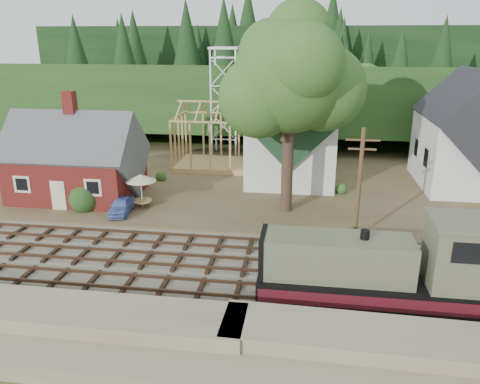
# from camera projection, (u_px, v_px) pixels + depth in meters

# --- Properties ---
(ground) EXTENTS (140.00, 140.00, 0.00)m
(ground) POSITION_uv_depth(u_px,v_px,m) (245.00, 270.00, 28.51)
(ground) COLOR #384C1E
(ground) RESTS_ON ground
(embankment) EXTENTS (64.00, 5.00, 1.60)m
(embankment) POSITION_uv_depth(u_px,v_px,m) (219.00, 362.00, 20.54)
(embankment) COLOR #7F7259
(embankment) RESTS_ON ground
(railroad_bed) EXTENTS (64.00, 11.00, 0.16)m
(railroad_bed) POSITION_uv_depth(u_px,v_px,m) (245.00, 269.00, 28.49)
(railroad_bed) COLOR #726B5B
(railroad_bed) RESTS_ON ground
(village_flat) EXTENTS (64.00, 26.00, 0.30)m
(village_flat) POSITION_uv_depth(u_px,v_px,m) (269.00, 181.00, 45.36)
(village_flat) COLOR brown
(village_flat) RESTS_ON ground
(hillside) EXTENTS (70.00, 28.96, 12.74)m
(hillside) POSITION_uv_depth(u_px,v_px,m) (283.00, 134.00, 67.93)
(hillside) COLOR #1E3F19
(hillside) RESTS_ON ground
(ridge) EXTENTS (80.00, 20.00, 12.00)m
(ridge) POSITION_uv_depth(u_px,v_px,m) (288.00, 116.00, 82.94)
(ridge) COLOR black
(ridge) RESTS_ON ground
(depot) EXTENTS (10.80, 7.41, 9.00)m
(depot) POSITION_uv_depth(u_px,v_px,m) (77.00, 163.00, 39.97)
(depot) COLOR #531513
(depot) RESTS_ON village_flat
(church) EXTENTS (8.40, 15.17, 13.00)m
(church) POSITION_uv_depth(u_px,v_px,m) (292.00, 127.00, 45.06)
(church) COLOR silver
(church) RESTS_ON village_flat
(farmhouse) EXTENTS (8.40, 10.80, 10.60)m
(farmhouse) POSITION_uv_depth(u_px,v_px,m) (469.00, 137.00, 42.37)
(farmhouse) COLOR silver
(farmhouse) RESTS_ON village_flat
(timber_frame) EXTENTS (8.20, 6.20, 6.99)m
(timber_frame) POSITION_uv_depth(u_px,v_px,m) (216.00, 139.00, 48.93)
(timber_frame) COLOR tan
(timber_frame) RESTS_ON village_flat
(lattice_tower) EXTENTS (3.20, 3.20, 12.12)m
(lattice_tower) POSITION_uv_depth(u_px,v_px,m) (225.00, 69.00, 52.41)
(lattice_tower) COLOR silver
(lattice_tower) RESTS_ON village_flat
(big_tree) EXTENTS (10.90, 8.40, 14.70)m
(big_tree) POSITION_uv_depth(u_px,v_px,m) (292.00, 84.00, 34.43)
(big_tree) COLOR #38281E
(big_tree) RESTS_ON village_flat
(telegraph_pole_near) EXTENTS (2.20, 0.28, 8.00)m
(telegraph_pole_near) POSITION_uv_depth(u_px,v_px,m) (359.00, 184.00, 31.10)
(telegraph_pole_near) COLOR #4C331E
(telegraph_pole_near) RESTS_ON ground
(locomotive) EXTENTS (12.57, 3.14, 5.01)m
(locomotive) POSITION_uv_depth(u_px,v_px,m) (393.00, 270.00, 23.91)
(locomotive) COLOR black
(locomotive) RESTS_ON railroad_bed
(car_blue) EXTENTS (1.93, 3.90, 1.28)m
(car_blue) POSITION_uv_depth(u_px,v_px,m) (121.00, 205.00, 36.72)
(car_blue) COLOR #5E7CCB
(car_blue) RESTS_ON village_flat
(car_green) EXTENTS (4.11, 1.87, 1.31)m
(car_green) POSITION_uv_depth(u_px,v_px,m) (68.00, 191.00, 40.09)
(car_green) COLOR #85B87F
(car_green) RESTS_ON village_flat
(patio_set) EXTENTS (2.46, 2.46, 2.74)m
(patio_set) POSITION_uv_depth(u_px,v_px,m) (141.00, 179.00, 37.56)
(patio_set) COLOR silver
(patio_set) RESTS_ON village_flat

